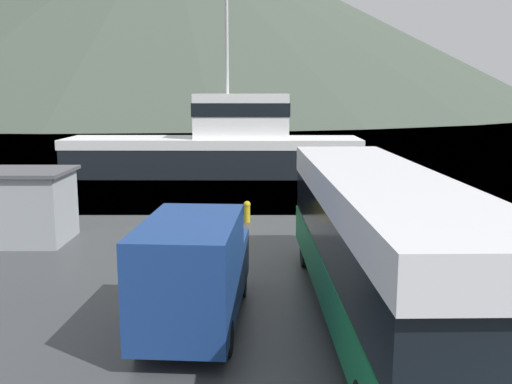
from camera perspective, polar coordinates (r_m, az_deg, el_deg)
The scene contains 7 objects.
water_surface at distance 143.67m, azimuth 1.88°, elevation 7.96°, with size 240.00×240.00×0.00m, color #3D5160.
hill_backdrop at distance 182.45m, azimuth -8.78°, elevation 17.24°, with size 217.62×217.62×56.91m, color #3D473D.
tour_bus at distance 12.84m, azimuth 12.15°, elevation -4.81°, with size 2.78×12.36×3.41m.
delivery_van at distance 12.64m, azimuth -6.17°, elevation -7.66°, with size 2.26×5.41×2.51m.
fishing_boat at distance 35.42m, azimuth -3.77°, elevation 4.68°, with size 18.12×4.43×10.54m.
dock_kiosk at distance 21.16m, azimuth -21.91°, elevation -1.27°, with size 2.98×2.74×2.51m.
mooring_bollard at distance 22.71m, azimuth -0.94°, elevation -1.88°, with size 0.29×0.29×0.86m.
Camera 1 is at (-4.75, -4.69, 5.14)m, focal length 40.00 mm.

